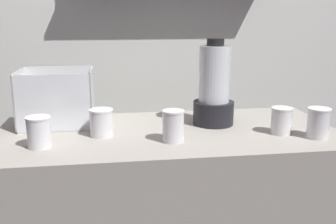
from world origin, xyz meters
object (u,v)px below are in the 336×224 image
Objects in this scene: juice_cup_orange_middle at (174,128)px; juice_cup_mango_far_right at (318,125)px; juice_cup_beet_left at (102,124)px; juice_cup_mango_right at (281,122)px; blender_pitcher at (214,90)px; carrot_display_bin at (58,107)px; juice_cup_mango_far_left at (39,134)px.

juice_cup_orange_middle is 1.02× the size of juice_cup_mango_far_right.
juice_cup_beet_left is 0.71m from juice_cup_mango_right.
juice_cup_beet_left is at bearing 158.43° from juice_cup_orange_middle.
blender_pitcher is 3.42× the size of juice_cup_beet_left.
blender_pitcher reaches higher than juice_cup_beet_left.
juice_cup_mango_right is at bearing -16.67° from carrot_display_bin.
carrot_display_bin is at bearing 161.47° from juice_cup_mango_far_right.
blender_pitcher is (0.67, -0.09, 0.07)m from carrot_display_bin.
carrot_display_bin is 0.68m from blender_pitcher.
juice_cup_mango_far_right is (1.05, -0.04, 0.00)m from juice_cup_mango_far_left.
carrot_display_bin reaches higher than juice_cup_mango_far_right.
juice_cup_mango_far_right is (1.02, -0.34, -0.02)m from carrot_display_bin.
juice_cup_mango_far_left is at bearing 177.63° from juice_cup_mango_far_right.
juice_cup_mango_far_right is (0.12, -0.07, 0.00)m from juice_cup_mango_right.
juice_cup_orange_middle is at bearing -21.57° from juice_cup_beet_left.
juice_cup_orange_middle is at bearing -0.77° from juice_cup_mango_far_left.
blender_pitcher is 3.12× the size of juice_cup_mango_far_right.
blender_pitcher is at bearing -7.88° from carrot_display_bin.
blender_pitcher is 0.31m from juice_cup_mango_right.
juice_cup_beet_left is (-0.48, -0.10, -0.10)m from blender_pitcher.
juice_cup_orange_middle reaches higher than juice_cup_mango_right.
juice_cup_orange_middle reaches higher than juice_cup_mango_far_right.
juice_cup_orange_middle is 0.56m from juice_cup_mango_far_right.
juice_cup_beet_left is 1.01× the size of juice_cup_mango_right.
juice_cup_beet_left is at bearing 24.80° from juice_cup_mango_far_left.
juice_cup_mango_far_right is (0.83, -0.14, 0.01)m from juice_cup_beet_left.
juice_cup_mango_far_left is 0.93m from juice_cup_mango_right.
blender_pitcher is 0.44m from juice_cup_mango_far_right.
juice_cup_mango_far_left reaches higher than juice_cup_mango_right.
blender_pitcher is at bearing 16.41° from juice_cup_mango_far_left.
juice_cup_beet_left is at bearing -46.09° from carrot_display_bin.
carrot_display_bin is at bearing 84.33° from juice_cup_mango_far_left.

